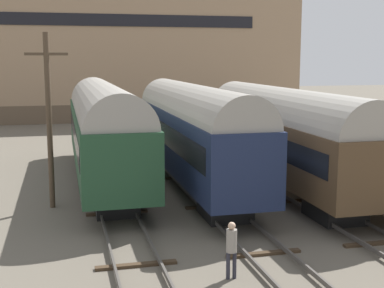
# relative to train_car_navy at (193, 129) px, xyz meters

# --- Properties ---
(ground_plane) EXTENTS (200.00, 200.00, 0.00)m
(ground_plane) POSITION_rel_train_car_navy_xyz_m (0.00, -6.94, -3.01)
(ground_plane) COLOR #60594C
(track_left) EXTENTS (2.60, 60.00, 0.26)m
(track_left) POSITION_rel_train_car_navy_xyz_m (-4.30, -6.94, -2.87)
(track_left) COLOR #4C4742
(track_left) RESTS_ON ground
(track_middle) EXTENTS (2.60, 60.00, 0.26)m
(track_middle) POSITION_rel_train_car_navy_xyz_m (0.00, -6.94, -2.87)
(track_middle) COLOR #4C4742
(track_middle) RESTS_ON ground
(track_right) EXTENTS (2.60, 60.00, 0.26)m
(track_right) POSITION_rel_train_car_navy_xyz_m (4.30, -6.94, -2.87)
(track_right) COLOR #4C4742
(track_right) RESTS_ON ground
(train_car_navy) EXTENTS (2.89, 16.82, 5.26)m
(train_car_navy) POSITION_rel_train_car_navy_xyz_m (0.00, 0.00, 0.00)
(train_car_navy) COLOR black
(train_car_navy) RESTS_ON ground
(train_car_brown) EXTENTS (3.09, 16.28, 5.11)m
(train_car_brown) POSITION_rel_train_car_navy_xyz_m (4.30, -1.52, -0.13)
(train_car_brown) COLOR black
(train_car_brown) RESTS_ON ground
(train_car_green) EXTENTS (3.11, 17.95, 5.28)m
(train_car_green) POSITION_rel_train_car_navy_xyz_m (-4.30, 2.19, -0.02)
(train_car_green) COLOR black
(train_car_green) RESTS_ON ground
(person_worker) EXTENTS (0.32, 0.32, 1.76)m
(person_worker) POSITION_rel_train_car_navy_xyz_m (-1.66, -11.54, -1.95)
(person_worker) COLOR #282833
(person_worker) RESTS_ON ground
(utility_pole) EXTENTS (1.80, 0.24, 7.63)m
(utility_pole) POSITION_rel_train_car_navy_xyz_m (-6.97, -2.22, 0.97)
(utility_pole) COLOR #473828
(utility_pole) RESTS_ON ground
(warehouse_building) EXTENTS (38.08, 10.53, 18.80)m
(warehouse_building) POSITION_rel_train_car_navy_xyz_m (0.36, 34.38, 6.39)
(warehouse_building) COLOR brown
(warehouse_building) RESTS_ON ground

